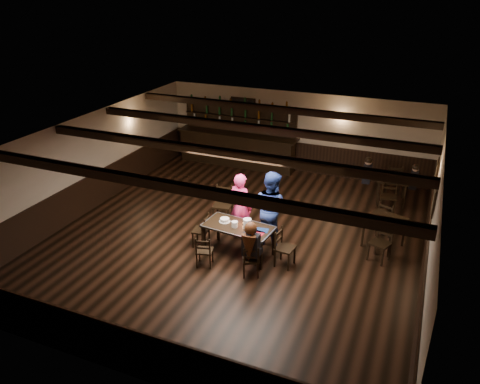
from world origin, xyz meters
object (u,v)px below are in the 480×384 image
at_px(chair_near_left, 204,250).
at_px(woman_pink, 240,207).
at_px(man_blue, 271,208).
at_px(bar_counter, 238,145).
at_px(chair_near_right, 251,259).
at_px(dining_table, 238,229).
at_px(cake, 225,220).

height_order(chair_near_left, woman_pink, woman_pink).
xyz_separation_m(woman_pink, man_blue, (0.77, 0.06, 0.08)).
height_order(woman_pink, man_blue, man_blue).
bearing_deg(bar_counter, woman_pink, -66.32).
bearing_deg(chair_near_right, bar_counter, 115.32).
relative_size(dining_table, bar_counter, 0.40).
distance_m(chair_near_left, woman_pink, 1.62).
height_order(woman_pink, bar_counter, bar_counter).
bearing_deg(cake, chair_near_right, -39.92).
height_order(man_blue, bar_counter, bar_counter).
distance_m(woman_pink, man_blue, 0.78).
height_order(chair_near_left, bar_counter, bar_counter).
relative_size(chair_near_right, woman_pink, 0.44).
bearing_deg(man_blue, chair_near_right, 114.93).
xyz_separation_m(chair_near_right, cake, (-1.01, 0.84, 0.34)).
distance_m(dining_table, bar_counter, 5.99).
xyz_separation_m(chair_near_right, woman_pink, (-0.87, 1.48, 0.43)).
bearing_deg(chair_near_right, woman_pink, 120.34).
height_order(chair_near_right, woman_pink, woman_pink).
relative_size(dining_table, chair_near_right, 2.23).
distance_m(chair_near_right, man_blue, 1.63).
relative_size(dining_table, man_blue, 0.90).
distance_m(dining_table, woman_pink, 0.78).
height_order(dining_table, chair_near_left, chair_near_left).
relative_size(man_blue, bar_counter, 0.44).
xyz_separation_m(man_blue, bar_counter, (-2.88, 4.73, -0.23)).
distance_m(woman_pink, bar_counter, 5.24).
xyz_separation_m(dining_table, cake, (-0.39, 0.08, 0.11)).
bearing_deg(chair_near_left, woman_pink, 80.58).
xyz_separation_m(dining_table, man_blue, (0.53, 0.78, 0.28)).
relative_size(chair_near_right, bar_counter, 0.18).
relative_size(chair_near_left, cake, 2.86).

